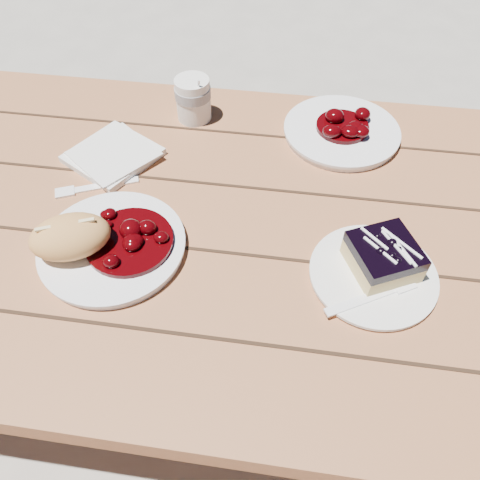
# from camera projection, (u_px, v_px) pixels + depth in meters

# --- Properties ---
(ground) EXTENTS (60.00, 60.00, 0.00)m
(ground) POSITION_uv_depth(u_px,v_px,m) (221.00, 382.00, 1.42)
(ground) COLOR #9F9A90
(ground) RESTS_ON ground
(picnic_table) EXTENTS (2.00, 1.55, 0.75)m
(picnic_table) POSITION_uv_depth(u_px,v_px,m) (212.00, 268.00, 0.97)
(picnic_table) COLOR brown
(picnic_table) RESTS_ON ground
(main_plate) EXTENTS (0.24, 0.24, 0.02)m
(main_plate) POSITION_uv_depth(u_px,v_px,m) (113.00, 247.00, 0.78)
(main_plate) COLOR white
(main_plate) RESTS_ON picnic_table
(goulash_stew) EXTENTS (0.15, 0.15, 0.04)m
(goulash_stew) POSITION_uv_depth(u_px,v_px,m) (128.00, 235.00, 0.76)
(goulash_stew) COLOR #3E0205
(goulash_stew) RESTS_ON main_plate
(bread_roll) EXTENTS (0.15, 0.13, 0.07)m
(bread_roll) POSITION_uv_depth(u_px,v_px,m) (70.00, 237.00, 0.75)
(bread_roll) COLOR #E3A157
(bread_roll) RESTS_ON main_plate
(dessert_plate) EXTENTS (0.20, 0.20, 0.01)m
(dessert_plate) POSITION_uv_depth(u_px,v_px,m) (373.00, 275.00, 0.75)
(dessert_plate) COLOR white
(dessert_plate) RESTS_ON picnic_table
(blueberry_cake) EXTENTS (0.13, 0.13, 0.06)m
(blueberry_cake) POSITION_uv_depth(u_px,v_px,m) (383.00, 256.00, 0.74)
(blueberry_cake) COLOR #E7CB7E
(blueberry_cake) RESTS_ON dessert_plate
(fork_dessert) EXTENTS (0.15, 0.10, 0.00)m
(fork_dessert) POSITION_uv_depth(u_px,v_px,m) (362.00, 300.00, 0.71)
(fork_dessert) COLOR white
(fork_dessert) RESTS_ON dessert_plate
(coffee_cup) EXTENTS (0.07, 0.07, 0.09)m
(coffee_cup) POSITION_uv_depth(u_px,v_px,m) (193.00, 99.00, 0.99)
(coffee_cup) COLOR white
(coffee_cup) RESTS_ON picnic_table
(napkin_stack) EXTENTS (0.20, 0.20, 0.01)m
(napkin_stack) POSITION_uv_depth(u_px,v_px,m) (113.00, 155.00, 0.93)
(napkin_stack) COLOR white
(napkin_stack) RESTS_ON picnic_table
(fork_table) EXTENTS (0.16, 0.09, 0.00)m
(fork_table) POSITION_uv_depth(u_px,v_px,m) (105.00, 185.00, 0.89)
(fork_table) COLOR white
(fork_table) RESTS_ON picnic_table
(second_plate) EXTENTS (0.24, 0.24, 0.02)m
(second_plate) POSITION_uv_depth(u_px,v_px,m) (341.00, 132.00, 0.98)
(second_plate) COLOR white
(second_plate) RESTS_ON picnic_table
(second_stew) EXTENTS (0.11, 0.11, 0.04)m
(second_stew) POSITION_uv_depth(u_px,v_px,m) (344.00, 120.00, 0.96)
(second_stew) COLOR #3E0205
(second_stew) RESTS_ON second_plate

